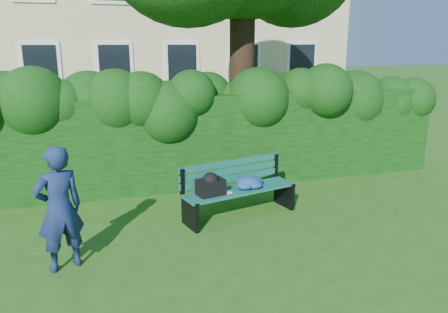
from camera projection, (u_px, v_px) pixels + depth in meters
name	position (u px, v px, depth m)	size (l,w,h in m)	color
ground	(235.00, 224.00, 6.83)	(80.00, 80.00, 0.00)	#25541B
hedge	(201.00, 139.00, 8.64)	(10.00, 1.00, 1.80)	black
park_bench	(235.00, 187.00, 7.03)	(1.98, 1.00, 0.89)	#0D433A
man_reading	(59.00, 209.00, 5.32)	(0.58, 0.38, 1.59)	navy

